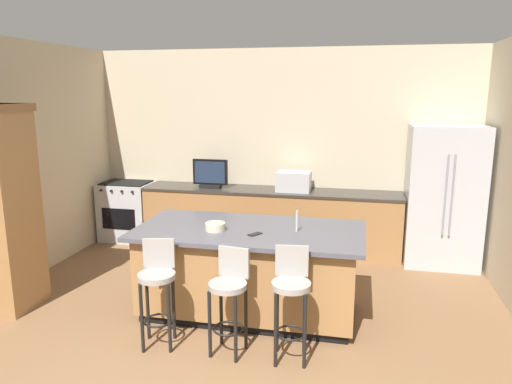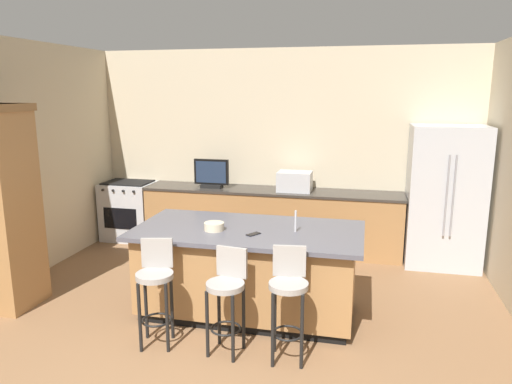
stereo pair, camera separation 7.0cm
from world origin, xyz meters
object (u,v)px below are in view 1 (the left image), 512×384
at_px(refrigerator, 443,196).
at_px(bar_stool_left, 158,284).
at_px(bar_stool_center, 229,292).
at_px(fruit_bowl, 215,227).
at_px(bar_stool_right, 291,294).
at_px(cabinet_tower, 0,205).
at_px(cell_phone, 255,234).
at_px(range_oven, 128,211).
at_px(kitchen_island, 249,270).
at_px(microwave, 294,181).
at_px(tv_monitor, 210,175).

bearing_deg(refrigerator, bar_stool_left, -135.42).
bearing_deg(bar_stool_center, fruit_bowl, 123.86).
bearing_deg(bar_stool_right, cabinet_tower, 166.24).
distance_m(bar_stool_right, cell_phone, 0.82).
relative_size(refrigerator, range_oven, 2.03).
xyz_separation_m(kitchen_island, fruit_bowl, (-0.32, -0.13, 0.49)).
xyz_separation_m(microwave, cell_phone, (-0.07, -2.27, -0.11)).
bearing_deg(tv_monitor, refrigerator, -0.47).
distance_m(cabinet_tower, microwave, 3.73).
bearing_deg(bar_stool_left, fruit_bowl, 50.01).
bearing_deg(bar_stool_center, refrigerator, 59.61).
relative_size(kitchen_island, microwave, 4.88).
xyz_separation_m(bar_stool_center, cell_phone, (0.10, 0.61, 0.36)).
bearing_deg(cabinet_tower, fruit_bowl, 7.13).
xyz_separation_m(refrigerator, range_oven, (-4.66, 0.08, -0.48)).
xyz_separation_m(kitchen_island, tv_monitor, (-1.07, 2.03, 0.63)).
bearing_deg(cell_phone, fruit_bowl, -154.70).
relative_size(cabinet_tower, microwave, 4.56).
xyz_separation_m(range_oven, bar_stool_left, (1.79, -2.90, 0.13)).
bearing_deg(cabinet_tower, tv_monitor, 58.07).
distance_m(range_oven, bar_stool_center, 3.80).
bearing_deg(cabinet_tower, microwave, 42.16).
relative_size(tv_monitor, bar_stool_left, 0.53).
height_order(bar_stool_left, bar_stool_right, bar_stool_right).
relative_size(cabinet_tower, cell_phone, 14.60).
height_order(cabinet_tower, microwave, cabinet_tower).
distance_m(bar_stool_left, bar_stool_right, 1.22).
height_order(refrigerator, tv_monitor, refrigerator).
height_order(refrigerator, microwave, refrigerator).
bearing_deg(cell_phone, bar_stool_right, -20.83).
distance_m(kitchen_island, fruit_bowl, 0.60).
xyz_separation_m(bar_stool_left, bar_stool_center, (0.67, 0.01, -0.03)).
relative_size(tv_monitor, bar_stool_right, 0.52).
height_order(tv_monitor, bar_stool_center, tv_monitor).
relative_size(bar_stool_right, fruit_bowl, 4.92).
xyz_separation_m(bar_stool_left, cell_phone, (0.77, 0.63, 0.34)).
xyz_separation_m(microwave, bar_stool_center, (-0.16, -2.88, -0.48)).
bearing_deg(bar_stool_center, tv_monitor, 118.33).
xyz_separation_m(bar_stool_right, fruit_bowl, (-0.88, 0.65, 0.36)).
distance_m(refrigerator, bar_stool_left, 4.03).
relative_size(range_oven, fruit_bowl, 4.54).
height_order(microwave, fruit_bowl, microwave).
bearing_deg(range_oven, cell_phone, -41.50).
bearing_deg(fruit_bowl, range_oven, 133.99).
height_order(microwave, bar_stool_right, microwave).
bearing_deg(bar_stool_left, tv_monitor, 85.06).
xyz_separation_m(fruit_bowl, cell_phone, (0.42, -0.05, -0.04)).
relative_size(range_oven, tv_monitor, 1.76).
bearing_deg(kitchen_island, tv_monitor, 117.75).
relative_size(kitchen_island, cabinet_tower, 1.07).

